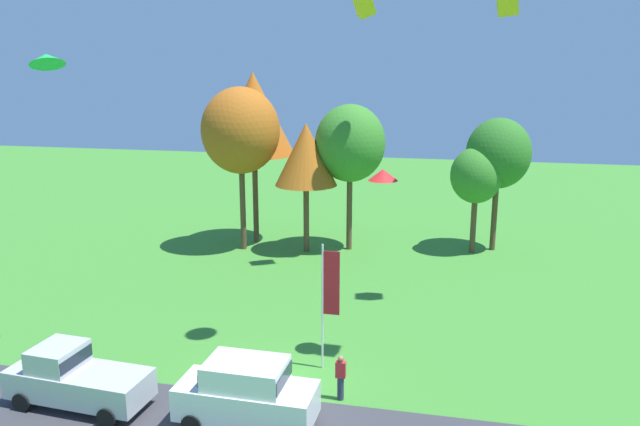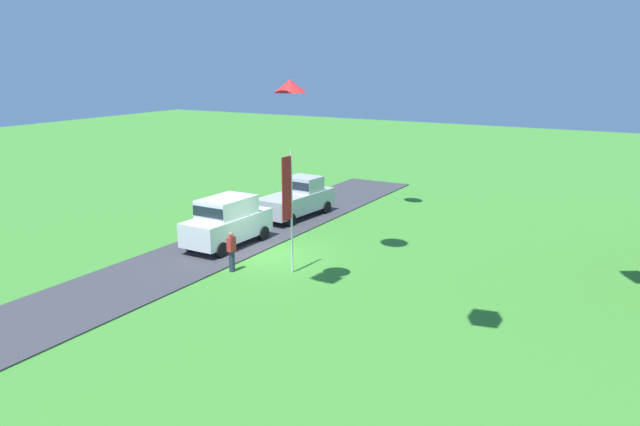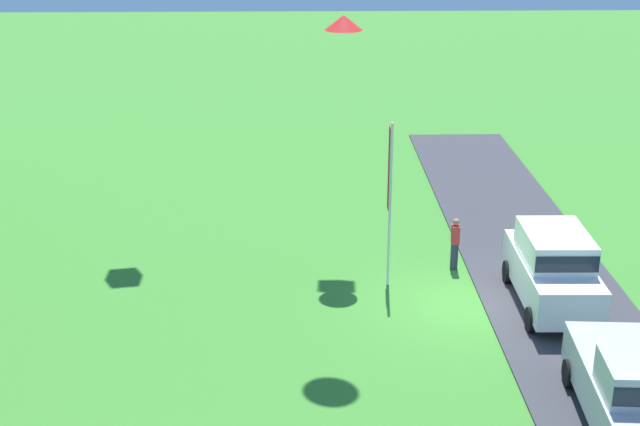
% 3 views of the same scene
% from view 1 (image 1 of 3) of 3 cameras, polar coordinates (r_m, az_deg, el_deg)
% --- Properties ---
extents(ground_plane, '(120.00, 120.00, 0.00)m').
position_cam_1_polar(ground_plane, '(24.10, -4.27, -15.82)').
color(ground_plane, '#3D842D').
extents(car_pickup_mid_row, '(5.12, 2.33, 2.14)m').
position_cam_1_polar(car_pickup_mid_row, '(24.14, -21.54, -13.77)').
color(car_pickup_mid_row, '#B7B7BC').
rests_on(car_pickup_mid_row, ground).
extents(car_suv_far_end, '(4.64, 2.12, 2.28)m').
position_cam_1_polar(car_suv_far_end, '(21.47, -6.75, -15.84)').
color(car_suv_far_end, white).
rests_on(car_suv_far_end, ground).
extents(person_on_lawn, '(0.36, 0.24, 1.71)m').
position_cam_1_polar(person_on_lawn, '(23.03, 1.90, -14.77)').
color(person_on_lawn, '#2D334C').
rests_on(person_on_lawn, ground).
extents(tree_center_back, '(4.95, 4.95, 10.44)m').
position_cam_1_polar(tree_center_back, '(39.70, -7.28, 7.45)').
color(tree_center_back, brown).
rests_on(tree_center_back, ground).
extents(tree_left_of_center, '(5.36, 5.36, 11.32)m').
position_cam_1_polar(tree_left_of_center, '(41.25, -6.10, 8.98)').
color(tree_left_of_center, brown).
rests_on(tree_left_of_center, ground).
extents(tree_right_of_center, '(3.91, 3.91, 8.26)m').
position_cam_1_polar(tree_right_of_center, '(39.04, -1.29, 5.34)').
color(tree_right_of_center, brown).
rests_on(tree_right_of_center, ground).
extents(tree_lone_near, '(4.44, 4.44, 9.37)m').
position_cam_1_polar(tree_lone_near, '(39.46, 2.77, 6.35)').
color(tree_lone_near, brown).
rests_on(tree_lone_near, ground).
extents(tree_far_right, '(3.21, 3.21, 6.78)m').
position_cam_1_polar(tree_far_right, '(40.20, 14.09, 3.31)').
color(tree_far_right, brown).
rests_on(tree_far_right, ground).
extents(tree_far_left, '(4.04, 4.04, 8.54)m').
position_cam_1_polar(tree_far_left, '(40.92, 15.99, 5.23)').
color(tree_far_left, brown).
rests_on(tree_far_left, ground).
extents(flag_banner, '(0.71, 0.08, 5.12)m').
position_cam_1_polar(flag_banner, '(24.20, 0.78, -7.18)').
color(flag_banner, silver).
rests_on(flag_banner, ground).
extents(kite_box_mid_center, '(1.04, 1.18, 1.50)m').
position_cam_1_polar(kite_box_mid_center, '(30.07, 16.76, 18.14)').
color(kite_box_mid_center, yellow).
extents(kite_delta_over_trees, '(1.91, 1.91, 0.86)m').
position_cam_1_polar(kite_delta_over_trees, '(26.05, -23.71, 12.75)').
color(kite_delta_over_trees, green).
extents(kite_delta_topmost, '(1.59, 1.59, 0.45)m').
position_cam_1_polar(kite_delta_topmost, '(24.02, 5.79, 3.50)').
color(kite_delta_topmost, red).
extents(kite_box_high_left, '(1.38, 1.49, 1.61)m').
position_cam_1_polar(kite_box_high_left, '(34.63, 4.02, 18.52)').
color(kite_box_high_left, yellow).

